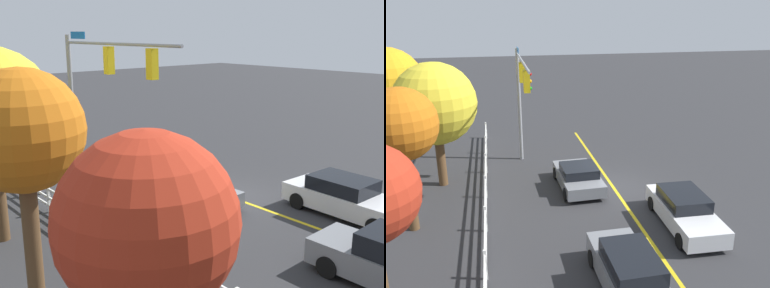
# 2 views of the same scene
# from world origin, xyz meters

# --- Properties ---
(ground_plane) EXTENTS (120.00, 120.00, 0.00)m
(ground_plane) POSITION_xyz_m (0.00, 0.00, 0.00)
(ground_plane) COLOR #2D2D30
(lane_center_stripe) EXTENTS (28.00, 0.16, 0.01)m
(lane_center_stripe) POSITION_xyz_m (-4.00, 0.00, 0.00)
(lane_center_stripe) COLOR gold
(lane_center_stripe) RESTS_ON ground_plane
(signal_assembly) EXTENTS (7.31, 0.38, 6.76)m
(signal_assembly) POSITION_xyz_m (3.08, 4.28, 4.77)
(signal_assembly) COLOR gray
(signal_assembly) RESTS_ON ground_plane
(car_1) EXTENTS (4.82, 2.04, 1.45)m
(car_1) POSITION_xyz_m (-4.20, -1.83, 0.70)
(car_1) COLOR silver
(car_1) RESTS_ON ground_plane
(car_2) EXTENTS (4.07, 2.11, 1.25)m
(car_2) POSITION_xyz_m (0.47, 1.78, 0.61)
(car_2) COLOR slate
(car_2) RESTS_ON ground_plane
(white_rail_fence) EXTENTS (26.10, 0.10, 1.15)m
(white_rail_fence) POSITION_xyz_m (-3.00, 6.40, 0.60)
(white_rail_fence) COLOR white
(white_rail_fence) RESTS_ON ground_plane
(tree_0) EXTENTS (2.97, 2.97, 5.36)m
(tree_0) POSITION_xyz_m (-7.05, 9.44, 3.85)
(tree_0) COLOR brown
(tree_0) RESTS_ON ground_plane
(tree_2) EXTENTS (2.92, 2.92, 6.02)m
(tree_2) POSITION_xyz_m (-2.18, 9.37, 4.49)
(tree_2) COLOR brown
(tree_2) RESTS_ON ground_plane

